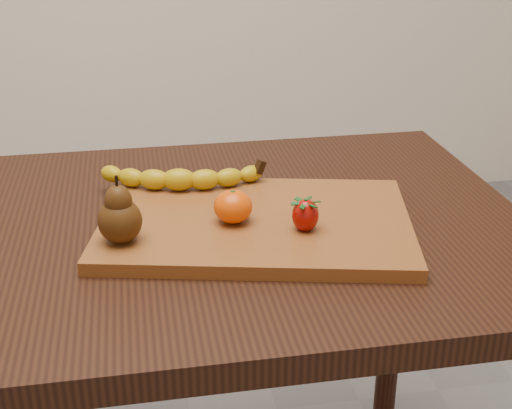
{
  "coord_description": "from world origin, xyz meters",
  "views": [
    {
      "loc": [
        -0.09,
        -0.97,
        1.23
      ],
      "look_at": [
        0.08,
        -0.04,
        0.8
      ],
      "focal_mm": 50.0,
      "sensor_mm": 36.0,
      "label": 1
    }
  ],
  "objects": [
    {
      "name": "cutting_board",
      "position": [
        0.08,
        -0.04,
        0.77
      ],
      "size": [
        0.5,
        0.39,
        0.02
      ],
      "primitive_type": "cube",
      "rotation": [
        0.0,
        0.0,
        -0.22
      ],
      "color": "brown",
      "rests_on": "table"
    },
    {
      "name": "mandarin",
      "position": [
        0.04,
        -0.05,
        0.8
      ],
      "size": [
        0.06,
        0.06,
        0.05
      ],
      "primitive_type": "ellipsoid",
      "rotation": [
        0.0,
        0.0,
        0.02
      ],
      "color": "#E74A02",
      "rests_on": "cutting_board"
    },
    {
      "name": "banana",
      "position": [
        -0.02,
        0.08,
        0.8
      ],
      "size": [
        0.23,
        0.1,
        0.04
      ],
      "primitive_type": null,
      "rotation": [
        0.0,
        0.0,
        -0.18
      ],
      "color": "#C3A109",
      "rests_on": "cutting_board"
    },
    {
      "name": "table",
      "position": [
        0.0,
        0.0,
        0.66
      ],
      "size": [
        1.0,
        0.7,
        0.76
      ],
      "color": "black",
      "rests_on": "ground"
    },
    {
      "name": "strawberry",
      "position": [
        0.14,
        -0.09,
        0.8
      ],
      "size": [
        0.04,
        0.04,
        0.05
      ],
      "primitive_type": null,
      "rotation": [
        0.0,
        0.0,
        -0.01
      ],
      "color": "#9B0A04",
      "rests_on": "cutting_board"
    },
    {
      "name": "pear",
      "position": [
        -0.12,
        -0.08,
        0.83
      ],
      "size": [
        0.07,
        0.07,
        0.09
      ],
      "primitive_type": null,
      "rotation": [
        0.0,
        0.0,
        0.2
      ],
      "color": "#42240A",
      "rests_on": "cutting_board"
    }
  ]
}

